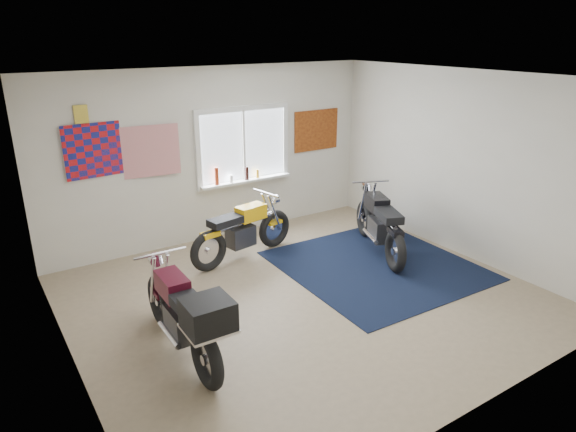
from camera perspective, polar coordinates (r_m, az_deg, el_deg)
ground at (r=6.59m, az=1.93°, el=-9.01°), size 5.50×5.50×0.00m
room_shell at (r=5.97m, az=2.11°, el=4.89°), size 5.50×5.50×5.50m
navy_rug at (r=7.52m, az=9.80°, el=-5.43°), size 2.57×2.67×0.01m
window_assembly at (r=8.34m, az=-4.95°, el=7.25°), size 1.66×0.17×1.26m
oil_bottles at (r=8.25m, az=-6.18°, el=4.52°), size 0.80×0.07×0.28m
flag_display at (r=7.40m, az=-22.02°, el=10.44°), size 1.60×0.10×1.17m
triumph_poster at (r=9.07m, az=3.15°, el=9.50°), size 0.90×0.03×0.70m
yellow_triumph at (r=7.54m, az=-5.08°, el=-1.80°), size 1.83×0.59×0.93m
black_chrome_bike at (r=7.82m, az=10.14°, el=-1.00°), size 0.91×1.84×1.00m
maroon_tourer at (r=5.31m, az=-11.34°, el=-10.86°), size 0.58×1.91×0.97m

